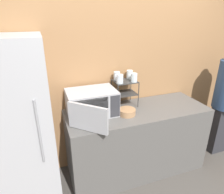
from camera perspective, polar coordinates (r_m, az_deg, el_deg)
The scene contains 11 objects.
ground_plane at distance 2.80m, azimuth 9.81°, elevation -23.34°, with size 12.00×12.00×0.00m, color #4C4742.
wall_back at distance 2.68m, azimuth 4.23°, elevation 7.40°, with size 8.00×0.06×2.60m.
counter at distance 2.74m, azimuth 6.97°, elevation -12.13°, with size 1.79×0.67×0.90m.
microwave at distance 2.32m, azimuth -5.87°, elevation -1.77°, with size 0.59×0.71×0.30m.
dish_rack at distance 2.53m, azimuth 3.69°, elevation 2.66°, with size 0.29×0.24×0.33m.
glass_front_left at distance 2.39m, azimuth 2.28°, elevation 5.20°, with size 0.08×0.08×0.11m.
glass_back_right at distance 2.59m, azimuth 5.05°, elevation 6.46°, with size 0.08×0.08×0.11m.
glass_front_right at distance 2.46m, azimuth 6.30°, elevation 5.56°, with size 0.08×0.08×0.11m.
glass_back_left at distance 2.51m, azimuth 1.39°, elevation 6.04°, with size 0.08×0.08×0.11m.
bowl at distance 2.36m, azimuth 4.33°, elevation -4.29°, with size 0.20×0.20×0.07m.
refrigerator at distance 2.30m, azimuth -24.94°, elevation -7.86°, with size 0.66×0.65×1.83m.
Camera 1 is at (-1.07, -1.65, 2.00)m, focal length 32.00 mm.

